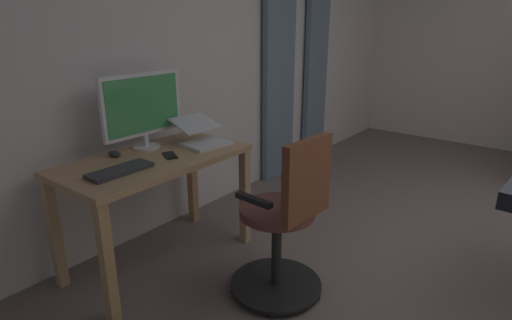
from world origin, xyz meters
The scene contains 10 objects.
back_room_partition centered at (0.00, -2.74, 1.29)m, with size 6.19×0.10×2.58m, color silver.
curtain_left_panel centered at (-1.26, -2.63, 1.20)m, with size 0.39×0.06×2.40m, color slate.
curtain_right_panel centered at (-0.54, -2.63, 1.20)m, with size 0.46×0.06×2.40m, color slate.
desk centered at (1.32, -2.27, 0.64)m, with size 1.21×0.63×0.76m.
office_chair centered at (1.10, -1.41, 0.47)m, with size 0.56×0.56×1.00m.
computer_monitor centered at (1.23, -2.47, 1.04)m, with size 0.61×0.18×0.50m.
computer_keyboard centered at (1.62, -2.20, 0.77)m, with size 0.38×0.14×0.02m, color #333338.
laptop centered at (0.92, -2.24, 0.81)m, with size 0.34×0.38×0.17m.
computer_mouse centered at (1.47, -2.47, 0.77)m, with size 0.06×0.10×0.04m, color #333338.
cell_phone_face_up centered at (1.25, -2.20, 0.76)m, with size 0.07×0.14×0.01m, color black.
Camera 1 is at (2.89, -0.21, 1.59)m, focal length 29.37 mm.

